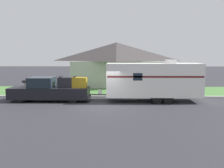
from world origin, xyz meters
name	(u,v)px	position (x,y,z in m)	size (l,w,h in m)	color
ground_plane	(103,106)	(0.00, 0.00, 0.00)	(120.00, 120.00, 0.00)	#2D2D33
curb_strip	(106,97)	(0.00, 3.75, 0.07)	(80.00, 0.30, 0.14)	#ADADA8
lawn_strip	(107,91)	(0.00, 7.40, 0.01)	(80.00, 7.00, 0.03)	#477538
house_across_street	(116,63)	(0.91, 12.32, 2.69)	(10.92, 6.75, 5.18)	#B2B2A8
pickup_truck	(51,90)	(-4.39, 1.98, 0.90)	(6.46, 2.05, 2.05)	black
travel_trailer	(153,80)	(3.92, 1.98, 1.75)	(8.67, 2.34, 3.35)	black
mailbox	(25,84)	(-7.56, 4.86, 1.05)	(0.48, 0.20, 1.37)	brown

